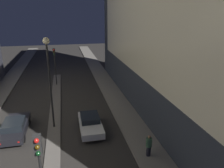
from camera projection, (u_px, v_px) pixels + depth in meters
name	position (u px, v px, depth m)	size (l,w,h in m)	color
median_strip	(55.00, 117.00, 21.52)	(1.10, 30.26, 0.11)	#66605B
traffic_light_near	(40.00, 164.00, 9.22)	(0.32, 0.42, 5.09)	black
traffic_light_mid	(54.00, 59.00, 29.61)	(0.32, 0.42, 5.09)	black
street_lamp	(48.00, 67.00, 17.83)	(0.55, 0.55, 7.90)	black
car_left_lane	(15.00, 127.00, 18.31)	(1.87, 4.77, 1.39)	black
car_right_lane	(90.00, 123.00, 18.98)	(1.84, 4.31, 1.34)	silver
pedestrian_on_right_sidewalk	(149.00, 145.00, 15.33)	(0.42, 0.42, 1.63)	black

